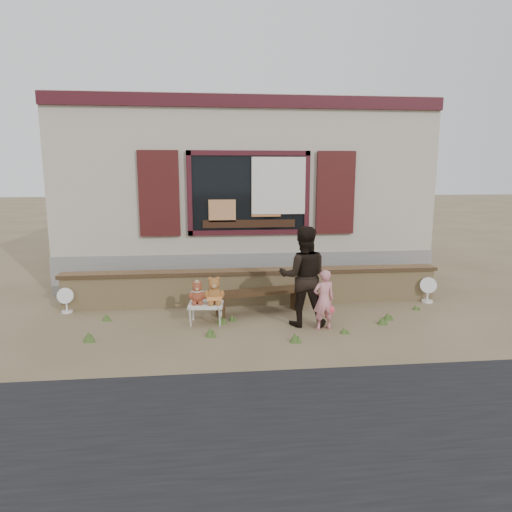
{
  "coord_description": "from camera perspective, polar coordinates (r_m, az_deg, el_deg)",
  "views": [
    {
      "loc": [
        -0.85,
        -7.36,
        2.49
      ],
      "look_at": [
        0.0,
        0.6,
        1.0
      ],
      "focal_mm": 32.0,
      "sensor_mm": 36.0,
      "label": 1
    }
  ],
  "objects": [
    {
      "name": "fan_right",
      "position": [
        9.39,
        20.68,
        -3.94
      ],
      "size": [
        0.32,
        0.21,
        0.5
      ],
      "rotation": [
        0.0,
        0.0,
        -0.37
      ],
      "color": "white",
      "rests_on": "ground"
    },
    {
      "name": "brick_wall",
      "position": [
        8.67,
        -0.28,
        -3.81
      ],
      "size": [
        7.1,
        0.36,
        0.67
      ],
      "color": "tan",
      "rests_on": "ground"
    },
    {
      "name": "child",
      "position": [
        7.34,
        8.46,
        -5.42
      ],
      "size": [
        0.38,
        0.28,
        0.97
      ],
      "primitive_type": "imported",
      "rotation": [
        0.0,
        0.0,
        3.29
      ],
      "color": "pink",
      "rests_on": "ground"
    },
    {
      "name": "shopfront",
      "position": [
        11.88,
        -2.0,
        8.17
      ],
      "size": [
        8.04,
        5.13,
        4.0
      ],
      "color": "#B8AA94",
      "rests_on": "ground"
    },
    {
      "name": "fan_left",
      "position": [
        8.83,
        -22.64,
        -5.1
      ],
      "size": [
        0.28,
        0.19,
        0.46
      ],
      "rotation": [
        0.0,
        0.0,
        0.02
      ],
      "color": "white",
      "rests_on": "ground"
    },
    {
      "name": "teddy_bear_left",
      "position": [
        7.58,
        -7.36,
        -4.49
      ],
      "size": [
        0.3,
        0.26,
        0.38
      ],
      "primitive_type": null,
      "rotation": [
        0.0,
        0.0,
        -0.09
      ],
      "color": "brown",
      "rests_on": "folding_chair"
    },
    {
      "name": "folding_chair",
      "position": [
        7.62,
        -6.27,
        -6.11
      ],
      "size": [
        0.6,
        0.54,
        0.34
      ],
      "rotation": [
        0.0,
        0.0,
        -0.09
      ],
      "color": "silver",
      "rests_on": "ground"
    },
    {
      "name": "ground",
      "position": [
        7.81,
        0.47,
        -8.04
      ],
      "size": [
        80.0,
        80.0,
        0.0
      ],
      "primitive_type": "plane",
      "color": "brown",
      "rests_on": "ground"
    },
    {
      "name": "grass_tufts",
      "position": [
        7.39,
        0.16,
        -8.61
      ],
      "size": [
        5.69,
        1.5,
        0.15
      ],
      "color": "#3F5A24",
      "rests_on": "ground"
    },
    {
      "name": "adult",
      "position": [
        7.43,
        5.92,
        -2.53
      ],
      "size": [
        0.87,
        0.71,
        1.63
      ],
      "primitive_type": "imported",
      "rotation": [
        0.0,
        0.0,
        3.01
      ],
      "color": "black",
      "rests_on": "ground"
    },
    {
      "name": "bench",
      "position": [
        8.13,
        0.4,
        -5.04
      ],
      "size": [
        1.66,
        0.68,
        0.42
      ],
      "rotation": [
        0.0,
        0.0,
        0.21
      ],
      "color": "#342212",
      "rests_on": "ground"
    },
    {
      "name": "teddy_bear_right",
      "position": [
        7.54,
        -5.25,
        -4.22
      ],
      "size": [
        0.36,
        0.32,
        0.46
      ],
      "primitive_type": null,
      "rotation": [
        0.0,
        0.0,
        -0.09
      ],
      "color": "brown",
      "rests_on": "folding_chair"
    }
  ]
}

